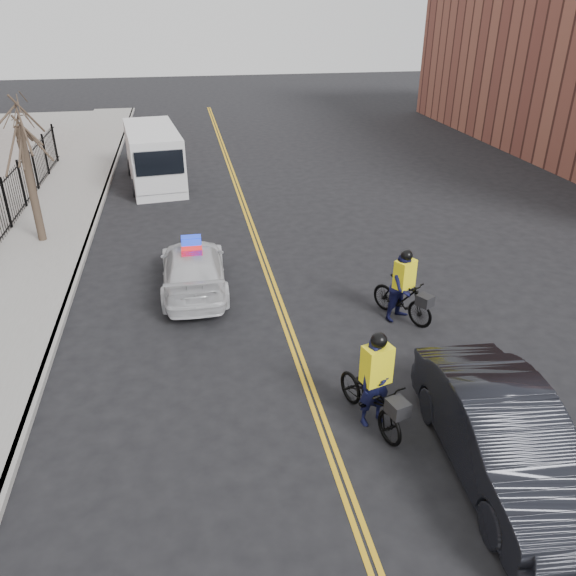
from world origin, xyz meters
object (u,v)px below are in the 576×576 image
at_px(cyclist_near, 375,392).
at_px(dark_sedan, 504,437).
at_px(cyclist_far, 403,292).
at_px(police_cruiser, 193,268).
at_px(cargo_van, 154,158).

bearing_deg(cyclist_near, dark_sedan, -60.43).
xyz_separation_m(dark_sedan, cyclist_far, (0.29, 5.71, -0.03)).
relative_size(cyclist_near, cyclist_far, 1.13).
bearing_deg(cyclist_near, police_cruiser, 100.74).
relative_size(police_cruiser, cargo_van, 0.74).
xyz_separation_m(police_cruiser, cyclist_far, (5.51, -2.84, 0.12)).
relative_size(cargo_van, cyclist_far, 3.12).
distance_m(police_cruiser, cargo_van, 11.48).
xyz_separation_m(cargo_van, cyclist_near, (4.78, -18.14, -0.52)).
xyz_separation_m(dark_sedan, cyclist_near, (-1.82, 1.78, -0.09)).
distance_m(cargo_van, cyclist_far, 15.80).
bearing_deg(cargo_van, dark_sedan, -78.44).
height_order(dark_sedan, cyclist_far, cyclist_far).
relative_size(police_cruiser, cyclist_far, 2.29).
bearing_deg(dark_sedan, police_cruiser, 125.29).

